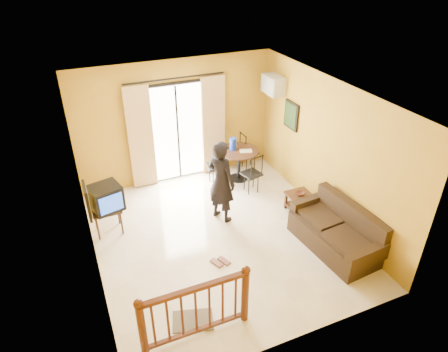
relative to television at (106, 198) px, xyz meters
name	(u,v)px	position (x,y,z in m)	size (l,w,h in m)	color
ground	(220,237)	(1.87, -1.01, -0.78)	(5.00, 5.00, 0.00)	beige
room_shell	(219,158)	(1.87, -1.01, 0.93)	(5.00, 5.00, 5.00)	white
balcony_door	(178,132)	(1.87, 1.42, 0.41)	(2.25, 0.14, 2.46)	black
tv_table	(107,212)	(-0.03, 0.00, -0.32)	(0.53, 0.44, 0.53)	black
television	(106,198)	(0.00, 0.00, 0.00)	(0.65, 0.61, 0.49)	black
picture_left	(87,201)	(-0.35, -1.21, 0.77)	(0.05, 0.42, 0.52)	black
dining_table	(239,156)	(3.12, 0.83, -0.18)	(0.90, 0.90, 0.75)	black
water_jug	(233,144)	(3.01, 0.93, 0.12)	(0.15, 0.15, 0.29)	#1330B3
serving_tray	(246,151)	(3.24, 0.73, -0.02)	(0.28, 0.18, 0.02)	beige
dining_chairs	(238,180)	(3.09, 0.77, -0.78)	(1.44, 1.44, 0.95)	black
air_conditioner	(273,85)	(3.96, 0.94, 1.37)	(0.31, 0.60, 0.40)	silver
botanical_print	(291,115)	(4.09, 0.29, 0.87)	(0.05, 0.50, 0.60)	black
coffee_table	(305,205)	(3.72, -1.06, -0.51)	(0.50, 0.90, 0.40)	black
bowl	(300,194)	(3.72, -0.86, -0.35)	(0.17, 0.17, 0.05)	#5A2C1E
sofa	(337,233)	(3.73, -2.10, -0.45)	(0.98, 1.88, 0.87)	black
standing_person	(221,182)	(2.14, -0.44, 0.08)	(0.63, 0.41, 1.72)	black
stair_balustrade	(196,308)	(0.72, -2.91, -0.21)	(1.63, 0.13, 1.04)	#471E0F
doormat	(193,320)	(0.74, -2.65, -0.77)	(0.60, 0.40, 0.02)	#5C5549
sandals	(220,262)	(1.60, -1.66, -0.76)	(0.33, 0.27, 0.03)	#5A2C1E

